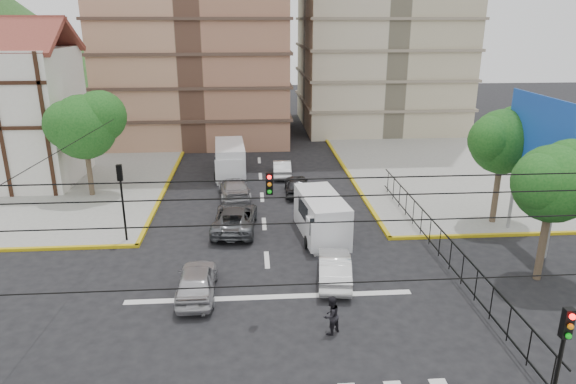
{
  "coord_description": "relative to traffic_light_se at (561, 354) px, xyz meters",
  "views": [
    {
      "loc": [
        -0.67,
        -19.29,
        11.96
      ],
      "look_at": [
        1.05,
        4.19,
        4.0
      ],
      "focal_mm": 32.0,
      "sensor_mm": 36.0,
      "label": 1
    }
  ],
  "objects": [
    {
      "name": "car_darkgrey_mid_right",
      "position": [
        -5.28,
        23.33,
        -2.41
      ],
      "size": [
        1.86,
        4.22,
        1.41
      ],
      "primitive_type": "imported",
      "rotation": [
        0.0,
        0.0,
        3.09
      ],
      "color": "#242427",
      "rests_on": "ground"
    },
    {
      "name": "sidewalk_nw",
      "position": [
        -27.8,
        27.8,
        -3.04
      ],
      "size": [
        26.0,
        26.0,
        0.15
      ],
      "primitive_type": "cube",
      "color": "gray",
      "rests_on": "ground"
    },
    {
      "name": "traffic_light_se",
      "position": [
        0.0,
        0.0,
        0.0
      ],
      "size": [
        0.28,
        0.22,
        4.4
      ],
      "color": "black",
      "rests_on": "ground"
    },
    {
      "name": "billboard",
      "position": [
        6.65,
        13.8,
        2.89
      ],
      "size": [
        0.36,
        6.2,
        8.1
      ],
      "color": "slate",
      "rests_on": "ground"
    },
    {
      "name": "van_left_lane",
      "position": [
        -10.2,
        28.2,
        -1.86
      ],
      "size": [
        2.56,
        5.81,
        2.57
      ],
      "rotation": [
        0.0,
        0.0,
        0.06
      ],
      "color": "silver",
      "rests_on": "ground"
    },
    {
      "name": "traffic_light_nw",
      "position": [
        -15.6,
        15.6,
        0.0
      ],
      "size": [
        0.28,
        0.22,
        4.4
      ],
      "color": "black",
      "rests_on": "ground"
    },
    {
      "name": "car_silver_front_left",
      "position": [
        -11.08,
        9.42,
        -2.38
      ],
      "size": [
        1.75,
        4.3,
        1.46
      ],
      "primitive_type": "imported",
      "rotation": [
        0.0,
        0.0,
        3.15
      ],
      "color": "#B9B9BE",
      "rests_on": "ground"
    },
    {
      "name": "tree_park_a",
      "position": [
        5.28,
        9.81,
        1.9
      ],
      "size": [
        4.41,
        3.6,
        6.83
      ],
      "color": "#473828",
      "rests_on": "ground"
    },
    {
      "name": "car_white_rear_right",
      "position": [
        -6.08,
        27.87,
        -2.46
      ],
      "size": [
        1.48,
        3.99,
        1.3
      ],
      "primitive_type": "imported",
      "rotation": [
        0.0,
        0.0,
        3.12
      ],
      "color": "silver",
      "rests_on": "ground"
    },
    {
      "name": "car_silver_rear_left",
      "position": [
        -9.73,
        22.73,
        -2.39
      ],
      "size": [
        2.58,
        5.2,
        1.45
      ],
      "primitive_type": "imported",
      "rotation": [
        0.0,
        0.0,
        3.25
      ],
      "color": "#A6A5AA",
      "rests_on": "ground"
    },
    {
      "name": "car_grey_mid_left",
      "position": [
        -9.55,
        17.04,
        -2.38
      ],
      "size": [
        2.81,
        5.44,
        1.47
      ],
      "primitive_type": "imported",
      "rotation": [
        0.0,
        0.0,
        3.07
      ],
      "color": "#55585C",
      "rests_on": "ground"
    },
    {
      "name": "tree_park_c",
      "position": [
        6.29,
        16.81,
        2.22
      ],
      "size": [
        4.65,
        3.8,
        7.25
      ],
      "color": "#473828",
      "rests_on": "ground"
    },
    {
      "name": "park_fence",
      "position": [
        1.2,
        12.3,
        -3.11
      ],
      "size": [
        0.1,
        22.5,
        1.66
      ],
      "primitive_type": null,
      "color": "black",
      "rests_on": "ground"
    },
    {
      "name": "ground",
      "position": [
        -7.8,
        7.8,
        -3.11
      ],
      "size": [
        160.0,
        160.0,
        0.0
      ],
      "primitive_type": "plane",
      "color": "black",
      "rests_on": "ground"
    },
    {
      "name": "tree_tudor",
      "position": [
        -19.7,
        23.81,
        2.11
      ],
      "size": [
        5.39,
        4.4,
        7.43
      ],
      "color": "#473828",
      "rests_on": "ground"
    },
    {
      "name": "tudor_building",
      "position": [
        -26.8,
        27.8,
        2.14
      ],
      "size": [
        10.8,
        8.05,
        12.23
      ],
      "color": "silver",
      "rests_on": "ground"
    },
    {
      "name": "pedestrian_crosswalk",
      "position": [
        -5.48,
        6.02,
        -2.3
      ],
      "size": [
        1.01,
        0.98,
        1.63
      ],
      "primitive_type": "imported",
      "rotation": [
        0.0,
        0.0,
        3.82
      ],
      "color": "black",
      "rests_on": "ground"
    },
    {
      "name": "stop_line",
      "position": [
        -7.8,
        9.0,
        -3.11
      ],
      "size": [
        13.0,
        0.4,
        0.01
      ],
      "primitive_type": "cube",
      "color": "silver",
      "rests_on": "ground"
    },
    {
      "name": "van_right_lane",
      "position": [
        -4.55,
        15.45,
        -1.93
      ],
      "size": [
        2.74,
        5.6,
        2.42
      ],
      "rotation": [
        0.0,
        0.0,
        0.12
      ],
      "color": "silver",
      "rests_on": "ground"
    },
    {
      "name": "sidewalk_ne",
      "position": [
        12.2,
        27.8,
        -3.04
      ],
      "size": [
        26.0,
        26.0,
        0.15
      ],
      "primitive_type": "cube",
      "color": "gray",
      "rests_on": "ground"
    },
    {
      "name": "car_white_front_right",
      "position": [
        -4.65,
        10.3,
        -2.41
      ],
      "size": [
        2.01,
        4.42,
        1.41
      ],
      "primitive_type": "imported",
      "rotation": [
        0.0,
        0.0,
        3.02
      ],
      "color": "white",
      "rests_on": "ground"
    },
    {
      "name": "traffic_light_hanging",
      "position": [
        -7.8,
        5.76,
        2.79
      ],
      "size": [
        18.0,
        9.12,
        0.92
      ],
      "color": "black",
      "rests_on": "ground"
    }
  ]
}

